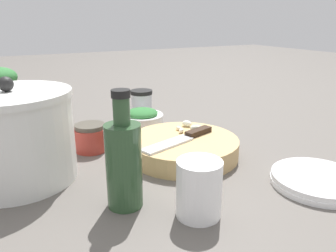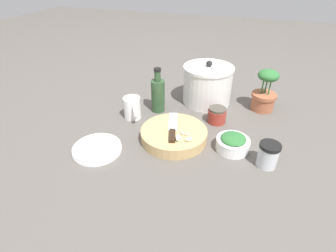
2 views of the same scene
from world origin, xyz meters
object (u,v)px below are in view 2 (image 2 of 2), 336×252
at_px(cutting_board, 174,135).
at_px(garlic_cloves, 182,138).
at_px(honey_jar, 217,115).
at_px(oil_bottle, 158,94).
at_px(plate_stack, 97,149).
at_px(herb_bowl, 233,143).
at_px(chef_knife, 173,128).
at_px(stock_pot, 207,85).
at_px(potted_herb, 265,93).
at_px(coffee_mug, 132,108).
at_px(spice_jar, 268,155).

bearing_deg(cutting_board, garlic_cloves, -45.29).
relative_size(honey_jar, oil_bottle, 0.39).
bearing_deg(plate_stack, oil_bottle, 72.93).
distance_m(herb_bowl, honey_jar, 0.19).
xyz_separation_m(garlic_cloves, plate_stack, (-0.29, -0.11, -0.04)).
height_order(cutting_board, oil_bottle, oil_bottle).
xyz_separation_m(chef_knife, stock_pot, (0.06, 0.34, 0.04)).
distance_m(garlic_cloves, honey_jar, 0.24).
relative_size(stock_pot, potted_herb, 1.21).
distance_m(coffee_mug, plate_stack, 0.26).
bearing_deg(plate_stack, herb_bowl, 19.38).
height_order(plate_stack, oil_bottle, oil_bottle).
distance_m(coffee_mug, honey_jar, 0.36).
bearing_deg(chef_knife, garlic_cloves, -60.35).
bearing_deg(stock_pot, plate_stack, -120.78).
height_order(garlic_cloves, honey_jar, honey_jar).
height_order(oil_bottle, stock_pot, stock_pot).
height_order(herb_bowl, spice_jar, spice_jar).
xyz_separation_m(garlic_cloves, oil_bottle, (-0.18, 0.24, 0.03)).
height_order(plate_stack, potted_herb, potted_herb).
distance_m(chef_knife, honey_jar, 0.23).
bearing_deg(honey_jar, herb_bowl, -63.44).
bearing_deg(garlic_cloves, oil_bottle, 126.87).
relative_size(chef_knife, potted_herb, 1.07).
distance_m(spice_jar, coffee_mug, 0.58).
xyz_separation_m(spice_jar, plate_stack, (-0.59, -0.11, -0.03)).
bearing_deg(garlic_cloves, herb_bowl, 16.99).
height_order(spice_jar, coffee_mug, coffee_mug).
bearing_deg(cutting_board, oil_bottle, 124.69).
bearing_deg(herb_bowl, garlic_cloves, -163.01).
bearing_deg(coffee_mug, plate_stack, -95.75).
bearing_deg(spice_jar, potted_herb, 93.55).
bearing_deg(potted_herb, stock_pot, -178.18).
xyz_separation_m(spice_jar, potted_herb, (-0.02, 0.40, 0.04)).
bearing_deg(potted_herb, garlic_cloves, -123.83).
distance_m(spice_jar, honey_jar, 0.31).
relative_size(herb_bowl, coffee_mug, 1.22).
height_order(honey_jar, stock_pot, stock_pot).
distance_m(stock_pot, potted_herb, 0.26).
bearing_deg(stock_pot, potted_herb, 1.82).
relative_size(herb_bowl, honey_jar, 1.57).
xyz_separation_m(garlic_cloves, herb_bowl, (0.18, 0.05, -0.02)).
bearing_deg(stock_pot, oil_bottle, -141.67).
relative_size(oil_bottle, stock_pot, 0.87).
distance_m(cutting_board, stock_pot, 0.36).
distance_m(spice_jar, oil_bottle, 0.54).
xyz_separation_m(honey_jar, potted_herb, (0.18, 0.18, 0.05)).
bearing_deg(potted_herb, cutting_board, -131.66).
bearing_deg(coffee_mug, cutting_board, -24.31).
height_order(spice_jar, stock_pot, stock_pot).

